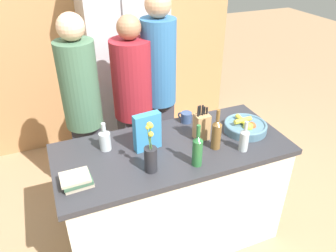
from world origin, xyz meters
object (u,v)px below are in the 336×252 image
object	(u,v)px
person_at_sink	(83,108)
person_in_red_tee	(159,84)
coffee_mug	(186,117)
book_stack	(77,180)
bottle_oil	(197,150)
bottle_water	(244,139)
knife_block	(202,126)
bottle_wine	(216,133)
bottle_vinegar	(105,139)
fruit_bowl	(245,126)
cereal_box	(147,132)
refrigerator	(125,61)
person_in_blue	(133,101)
flower_vase	(151,156)

from	to	relation	value
person_at_sink	person_in_red_tee	size ratio (longest dim) A/B	0.95
coffee_mug	book_stack	xyz separation A→B (m)	(-0.91, -0.43, -0.01)
bottle_oil	bottle_water	distance (m)	0.37
coffee_mug	knife_block	bearing A→B (deg)	-89.08
bottle_water	knife_block	bearing A→B (deg)	129.64
bottle_wine	person_in_red_tee	bearing A→B (deg)	96.61
bottle_vinegar	fruit_bowl	bearing A→B (deg)	-8.96
cereal_box	knife_block	bearing A→B (deg)	-3.46
refrigerator	person_in_blue	size ratio (longest dim) A/B	1.25
coffee_mug	person_in_red_tee	bearing A→B (deg)	97.31
person_in_blue	fruit_bowl	bearing A→B (deg)	-58.47
cereal_box	coffee_mug	xyz separation A→B (m)	(0.40, 0.23, -0.09)
knife_block	coffee_mug	xyz separation A→B (m)	(-0.00, 0.25, -0.06)
bottle_water	person_at_sink	bearing A→B (deg)	137.30
cereal_box	person_in_blue	bearing A→B (deg)	81.68
flower_vase	bottle_wine	world-z (taller)	flower_vase
bottle_vinegar	book_stack	bearing A→B (deg)	-128.86
refrigerator	person_in_red_tee	distance (m)	0.71
bottle_water	fruit_bowl	bearing A→B (deg)	53.21
refrigerator	person_in_red_tee	world-z (taller)	refrigerator
bottle_vinegar	coffee_mug	bearing A→B (deg)	11.05
book_stack	bottle_wine	world-z (taller)	bottle_wine
fruit_bowl	refrigerator	bearing A→B (deg)	110.06
refrigerator	fruit_bowl	size ratio (longest dim) A/B	6.43
knife_block	bottle_wine	bearing A→B (deg)	-75.78
refrigerator	flower_vase	xyz separation A→B (m)	(-0.29, -1.61, -0.03)
person_in_blue	person_in_red_tee	xyz separation A→B (m)	(0.24, 0.01, 0.11)
person_in_blue	person_in_red_tee	distance (m)	0.27
flower_vase	book_stack	xyz separation A→B (m)	(-0.45, 0.04, -0.08)
refrigerator	book_stack	bearing A→B (deg)	-115.20
flower_vase	coffee_mug	xyz separation A→B (m)	(0.46, 0.47, -0.07)
flower_vase	person_at_sink	distance (m)	0.88
fruit_bowl	cereal_box	distance (m)	0.76
refrigerator	bottle_water	xyz separation A→B (m)	(0.37, -1.64, -0.05)
coffee_mug	bottle_vinegar	distance (m)	0.68
flower_vase	bottle_oil	xyz separation A→B (m)	(0.29, -0.05, 0.01)
person_at_sink	refrigerator	bearing A→B (deg)	60.39
bottle_water	person_at_sink	xyz separation A→B (m)	(-0.93, 0.86, 0.00)
cereal_box	person_in_blue	world-z (taller)	person_in_blue
fruit_bowl	flower_vase	world-z (taller)	flower_vase
book_stack	bottle_water	world-z (taller)	bottle_water
refrigerator	bottle_vinegar	distance (m)	1.37
person_in_red_tee	refrigerator	bearing A→B (deg)	99.92
bottle_oil	bottle_wine	xyz separation A→B (m)	(0.20, 0.12, 0.00)
refrigerator	coffee_mug	size ratio (longest dim) A/B	19.06
bottle_wine	bottle_water	distance (m)	0.19
bottle_oil	person_in_red_tee	size ratio (longest dim) A/B	0.16
knife_block	bottle_water	bearing A→B (deg)	-50.36
bottle_vinegar	person_at_sink	world-z (taller)	person_at_sink
knife_block	person_in_red_tee	bearing A→B (deg)	94.98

